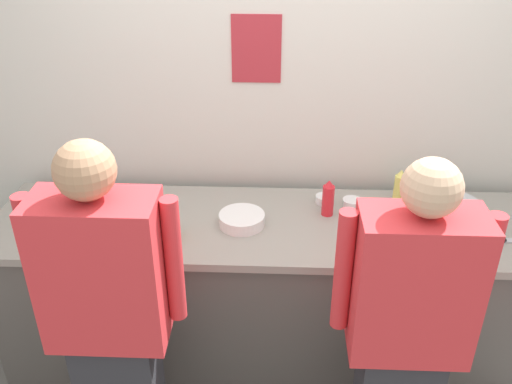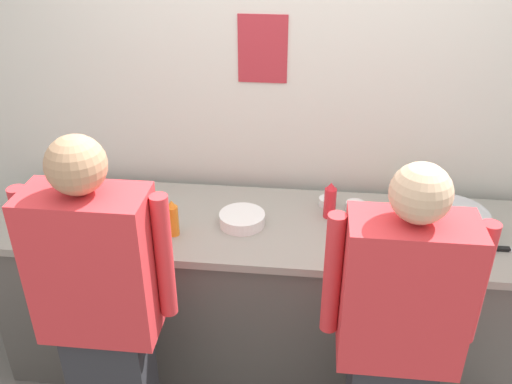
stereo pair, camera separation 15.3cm
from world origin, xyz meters
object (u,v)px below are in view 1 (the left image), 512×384
(plate_stack_front, at_px, (242,220))
(squeeze_bottle_primary, at_px, (328,198))
(ramekin_red_sauce, at_px, (352,202))
(sheet_tray, at_px, (113,219))
(chef_center, at_px, (406,333))
(squeeze_bottle_secondary, at_px, (399,187))
(squeeze_bottle_spare, at_px, (173,221))
(ramekin_yellow_sauce, at_px, (324,199))
(chefs_knife, at_px, (511,240))
(chef_near_left, at_px, (110,320))
(mixing_bowl_steel, at_px, (444,215))

(plate_stack_front, relative_size, squeeze_bottle_primary, 1.16)
(ramekin_red_sauce, bearing_deg, sheet_tray, -170.51)
(chef_center, relative_size, squeeze_bottle_secondary, 8.21)
(squeeze_bottle_primary, relative_size, squeeze_bottle_spare, 1.04)
(ramekin_yellow_sauce, relative_size, chefs_knife, 0.33)
(chef_near_left, bearing_deg, squeeze_bottle_secondary, 35.54)
(chefs_knife, bearing_deg, chef_center, -135.82)
(plate_stack_front, distance_m, squeeze_bottle_spare, 0.35)
(squeeze_bottle_spare, bearing_deg, ramekin_red_sauce, 20.73)
(squeeze_bottle_secondary, bearing_deg, ramekin_yellow_sauce, -177.85)
(squeeze_bottle_spare, xyz_separation_m, ramekin_red_sauce, (0.89, 0.34, -0.07))
(ramekin_yellow_sauce, bearing_deg, ramekin_red_sauce, -10.83)
(squeeze_bottle_primary, distance_m, squeeze_bottle_spare, 0.79)
(plate_stack_front, distance_m, ramekin_yellow_sauce, 0.48)
(chefs_knife, bearing_deg, ramekin_yellow_sauce, 159.13)
(squeeze_bottle_spare, bearing_deg, chef_near_left, -106.77)
(chef_near_left, relative_size, sheet_tray, 3.29)
(squeeze_bottle_primary, height_order, ramekin_red_sauce, squeeze_bottle_primary)
(squeeze_bottle_secondary, height_order, ramekin_red_sauce, squeeze_bottle_secondary)
(chef_center, distance_m, plate_stack_front, 0.97)
(plate_stack_front, distance_m, squeeze_bottle_primary, 0.45)
(squeeze_bottle_spare, relative_size, ramekin_red_sauce, 1.90)
(squeeze_bottle_primary, bearing_deg, ramekin_yellow_sauce, 94.64)
(chefs_knife, bearing_deg, plate_stack_front, 175.88)
(squeeze_bottle_secondary, bearing_deg, squeeze_bottle_primary, -160.92)
(squeeze_bottle_primary, height_order, squeeze_bottle_secondary, same)
(mixing_bowl_steel, height_order, ramekin_red_sauce, mixing_bowl_steel)
(chef_near_left, xyz_separation_m, squeeze_bottle_primary, (0.91, 0.79, 0.13))
(plate_stack_front, xyz_separation_m, mixing_bowl_steel, (1.00, 0.04, 0.02))
(plate_stack_front, relative_size, squeeze_bottle_spare, 1.21)
(squeeze_bottle_secondary, xyz_separation_m, squeeze_bottle_spare, (-1.13, -0.38, -0.00))
(squeeze_bottle_secondary, bearing_deg, ramekin_red_sauce, -170.16)
(mixing_bowl_steel, distance_m, ramekin_red_sauce, 0.46)
(plate_stack_front, relative_size, mixing_bowl_steel, 0.59)
(chefs_knife, bearing_deg, ramekin_red_sauce, 157.22)
(squeeze_bottle_secondary, xyz_separation_m, ramekin_red_sauce, (-0.25, -0.04, -0.07))
(chef_near_left, height_order, ramekin_red_sauce, chef_near_left)
(mixing_bowl_steel, distance_m, ramekin_yellow_sauce, 0.61)
(chef_center, distance_m, ramekin_yellow_sauce, 0.95)
(chef_center, xyz_separation_m, sheet_tray, (-1.34, 0.68, 0.07))
(chef_near_left, xyz_separation_m, sheet_tray, (-0.17, 0.68, 0.05))
(sheet_tray, xyz_separation_m, ramekin_red_sauce, (1.22, 0.20, 0.01))
(squeeze_bottle_spare, bearing_deg, mixing_bowl_steel, 7.28)
(mixing_bowl_steel, relative_size, ramekin_red_sauce, 3.88)
(chef_center, relative_size, squeeze_bottle_primary, 8.20)
(mixing_bowl_steel, xyz_separation_m, chefs_knife, (0.29, -0.13, -0.05))
(plate_stack_front, distance_m, ramekin_red_sauce, 0.61)
(chef_center, height_order, squeeze_bottle_secondary, chef_center)
(sheet_tray, bearing_deg, ramekin_yellow_sauce, 12.19)
(mixing_bowl_steel, bearing_deg, squeeze_bottle_primary, 172.23)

